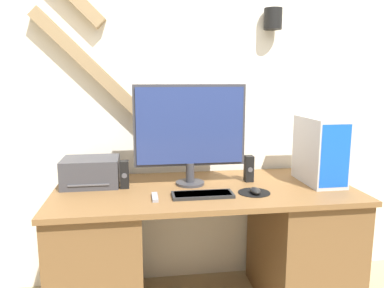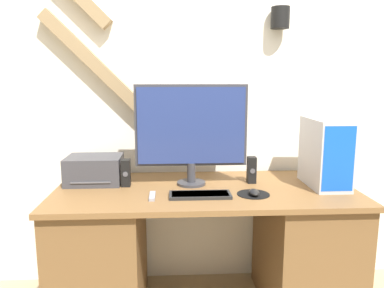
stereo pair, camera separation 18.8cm
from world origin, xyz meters
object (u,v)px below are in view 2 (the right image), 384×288
mouse (254,192)px  keyboard (200,195)px  speaker_right (252,170)px  speaker_left (126,173)px  computer_tower (325,153)px  monitor (191,129)px  printer (95,170)px  remote_control (152,196)px

mouse → keyboard: bearing=178.6°
mouse → speaker_right: speaker_right is taller
mouse → speaker_left: bearing=162.1°
mouse → computer_tower: size_ratio=0.24×
monitor → speaker_left: 0.47m
monitor → speaker_left: (-0.39, -0.02, -0.26)m
speaker_left → speaker_right: size_ratio=1.00×
computer_tower → speaker_right: size_ratio=2.49×
monitor → keyboard: bearing=-81.7°
speaker_right → mouse: bearing=-98.8°
monitor → mouse: 0.53m
monitor → speaker_right: size_ratio=4.12×
monitor → printer: size_ratio=2.02×
computer_tower → speaker_right: (-0.42, 0.09, -0.12)m
remote_control → mouse: bearing=-0.7°
mouse → monitor: bearing=142.9°
computer_tower → speaker_left: (-1.19, 0.06, -0.12)m
remote_control → printer: bearing=139.9°
printer → speaker_right: printer is taller
printer → speaker_left: printer is taller
computer_tower → printer: 1.40m
mouse → printer: printer is taller
computer_tower → monitor: bearing=174.6°
printer → speaker_left: bearing=-22.2°
keyboard → remote_control: bearing=-179.9°
monitor → computer_tower: monitor is taller
printer → remote_control: (0.37, -0.31, -0.07)m
printer → remote_control: bearing=-40.1°
keyboard → speaker_right: size_ratio=2.07×
computer_tower → speaker_right: 0.45m
computer_tower → speaker_right: computer_tower is taller
keyboard → mouse: mouse is taller
monitor → computer_tower: (0.80, -0.08, -0.14)m
mouse → speaker_right: bearing=81.2°
keyboard → printer: 0.70m
monitor → keyboard: monitor is taller
remote_control → keyboard: bearing=0.1°
monitor → computer_tower: 0.81m
printer → monitor: bearing=-6.2°
mouse → speaker_right: size_ratio=0.60×
keyboard → printer: printer is taller
keyboard → speaker_right: bearing=37.4°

